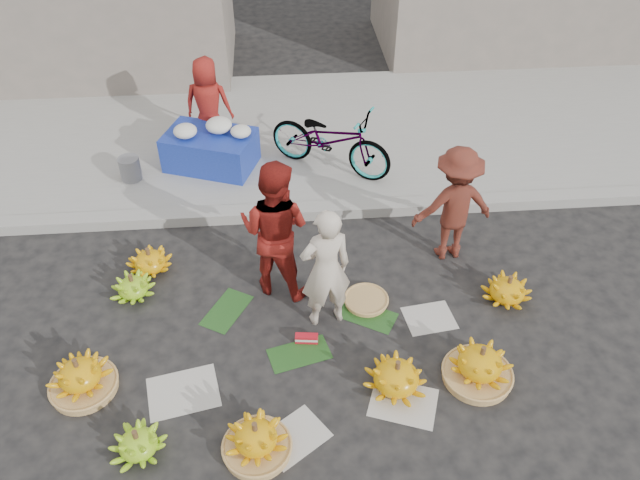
{
  "coord_description": "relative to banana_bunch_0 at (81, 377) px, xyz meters",
  "views": [
    {
      "loc": [
        -0.22,
        -4.51,
        5.26
      ],
      "look_at": [
        0.2,
        0.85,
        0.7
      ],
      "focal_mm": 35.0,
      "sensor_mm": 36.0,
      "label": 1
    }
  ],
  "objects": [
    {
      "name": "basket_spare",
      "position": [
        3.01,
        0.98,
        -0.17
      ],
      "size": [
        0.66,
        0.66,
        0.06
      ],
      "primitive_type": "cylinder",
      "rotation": [
        0.0,
        0.0,
        0.42
      ],
      "color": "#AC8148",
      "rests_on": "ground"
    },
    {
      "name": "banana_bunch_6",
      "position": [
        0.31,
        1.32,
        -0.06
      ],
      "size": [
        0.56,
        0.56,
        0.32
      ],
      "rotation": [
        0.0,
        0.0,
        0.17
      ],
      "color": "#72B61A",
      "rests_on": "ground"
    },
    {
      "name": "banana_bunch_2",
      "position": [
        1.75,
        -0.84,
        -0.01
      ],
      "size": [
        0.63,
        0.63,
        0.44
      ],
      "rotation": [
        0.0,
        0.0,
        0.15
      ],
      "color": "#AC8148",
      "rests_on": "ground"
    },
    {
      "name": "sidewalk",
      "position": [
        2.3,
        4.78,
        -0.14
      ],
      "size": [
        40.0,
        4.0,
        0.12
      ],
      "primitive_type": "cube",
      "color": "gray",
      "rests_on": "ground"
    },
    {
      "name": "banana_bunch_1",
      "position": [
        0.66,
        -0.76,
        -0.06
      ],
      "size": [
        0.65,
        0.65,
        0.32
      ],
      "rotation": [
        0.0,
        0.0,
        0.4
      ],
      "color": "#72B61A",
      "rests_on": "ground"
    },
    {
      "name": "banana_bunch_5",
      "position": [
        4.65,
        0.91,
        -0.04
      ],
      "size": [
        0.62,
        0.62,
        0.36
      ],
      "rotation": [
        0.0,
        0.0,
        -0.11
      ],
      "color": "#EAAB0B",
      "rests_on": "ground"
    },
    {
      "name": "incense_stack",
      "position": [
        2.29,
        0.44,
        -0.14
      ],
      "size": [
        0.26,
        0.11,
        0.1
      ],
      "primitive_type": "cube",
      "rotation": [
        0.0,
        0.0,
        -0.12
      ],
      "color": "red",
      "rests_on": "ground"
    },
    {
      "name": "curb",
      "position": [
        2.3,
        2.68,
        -0.12
      ],
      "size": [
        40.0,
        0.25,
        0.15
      ],
      "primitive_type": "cube",
      "color": "gray",
      "rests_on": "ground"
    },
    {
      "name": "grey_bucket",
      "position": [
        -0.03,
        3.59,
        0.09
      ],
      "size": [
        0.3,
        0.3,
        0.34
      ],
      "primitive_type": "cylinder",
      "color": "slate",
      "rests_on": "sidewalk"
    },
    {
      "name": "bicycle",
      "position": [
        2.83,
        3.63,
        0.41
      ],
      "size": [
        1.51,
        1.94,
        0.98
      ],
      "primitive_type": "imported",
      "rotation": [
        0.0,
        0.0,
        1.04
      ],
      "color": "gray",
      "rests_on": "sidewalk"
    },
    {
      "name": "banana_leaves",
      "position": [
        2.2,
        0.68,
        -0.19
      ],
      "size": [
        2.0,
        1.0,
        0.0
      ],
      "primitive_type": null,
      "color": "#194316",
      "rests_on": "ground"
    },
    {
      "name": "banana_bunch_4",
      "position": [
        4.01,
        -0.18,
        0.01
      ],
      "size": [
        0.72,
        0.72,
        0.48
      ],
      "rotation": [
        0.0,
        0.0,
        -0.16
      ],
      "color": "#AC8148",
      "rests_on": "ground"
    },
    {
      "name": "ground",
      "position": [
        2.3,
        0.48,
        -0.2
      ],
      "size": [
        80.0,
        80.0,
        0.0
      ],
      "primitive_type": "plane",
      "color": "black",
      "rests_on": "ground"
    },
    {
      "name": "flower_table",
      "position": [
        1.11,
        3.85,
        0.22
      ],
      "size": [
        1.44,
        1.16,
        0.73
      ],
      "rotation": [
        0.0,
        0.0,
        -0.35
      ],
      "color": "navy",
      "rests_on": "sidewalk"
    },
    {
      "name": "newspaper_scatter",
      "position": [
        2.3,
        -0.32,
        -0.19
      ],
      "size": [
        3.2,
        1.8,
        0.0
      ],
      "primitive_type": null,
      "color": "beige",
      "rests_on": "ground"
    },
    {
      "name": "banana_bunch_3",
      "position": [
        3.15,
        -0.23,
        -0.02
      ],
      "size": [
        0.85,
        0.85,
        0.4
      ],
      "rotation": [
        0.0,
        0.0,
        0.42
      ],
      "color": "#EAAB0B",
      "rests_on": "ground"
    },
    {
      "name": "vendor_cream",
      "position": [
        2.52,
        0.76,
        0.57
      ],
      "size": [
        0.63,
        0.48,
        1.54
      ],
      "primitive_type": "imported",
      "rotation": [
        0.0,
        0.0,
        3.36
      ],
      "color": "beige",
      "rests_on": "ground"
    },
    {
      "name": "vendor_red",
      "position": [
        2.0,
        1.35,
        0.67
      ],
      "size": [
        1.04,
        0.94,
        1.74
      ],
      "primitive_type": "imported",
      "rotation": [
        0.0,
        0.0,
        2.73
      ],
      "color": "maroon",
      "rests_on": "ground"
    },
    {
      "name": "flower_vendor",
      "position": [
        1.09,
        4.38,
        0.64
      ],
      "size": [
        0.76,
        0.56,
        1.43
      ],
      "primitive_type": "imported",
      "rotation": [
        0.0,
        0.0,
        2.99
      ],
      "color": "maroon",
      "rests_on": "sidewalk"
    },
    {
      "name": "banana_bunch_7",
      "position": [
        0.45,
        1.75,
        -0.05
      ],
      "size": [
        0.58,
        0.58,
        0.34
      ],
      "rotation": [
        0.0,
        0.0,
        -0.11
      ],
      "color": "#EAAB0B",
      "rests_on": "ground"
    },
    {
      "name": "banana_bunch_0",
      "position": [
        0.0,
        0.0,
        0.0
      ],
      "size": [
        0.67,
        0.67,
        0.46
      ],
      "rotation": [
        0.0,
        0.0,
        0.14
      ],
      "color": "#AC8148",
      "rests_on": "ground"
    },
    {
      "name": "man_striped",
      "position": [
        4.15,
        1.77,
        0.57
      ],
      "size": [
        1.05,
        0.67,
        1.53
      ],
      "primitive_type": "imported",
      "rotation": [
        0.0,
        0.0,
        3.25
      ],
      "color": "#9C2F1C",
      "rests_on": "ground"
    }
  ]
}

